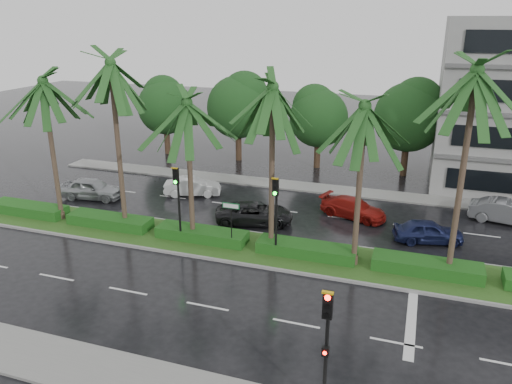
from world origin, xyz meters
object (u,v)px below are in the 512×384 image
(signal_near, at_px, (326,345))
(signal_median_left, at_px, (178,194))
(car_blue, at_px, (428,231))
(street_sign, at_px, (231,214))
(car_silver, at_px, (92,189))
(car_white, at_px, (192,186))
(car_darkgrey, at_px, (254,213))
(car_grey, at_px, (507,212))
(car_red, at_px, (353,208))

(signal_near, distance_m, signal_median_left, 13.93)
(signal_median_left, bearing_deg, car_blue, 20.00)
(street_sign, distance_m, car_silver, 13.02)
(car_blue, bearing_deg, car_white, 66.43)
(car_silver, height_order, car_white, car_silver)
(car_silver, xyz_separation_m, car_blue, (22.14, 0.06, -0.09))
(car_darkgrey, bearing_deg, car_grey, -86.90)
(signal_median_left, distance_m, car_white, 8.41)
(car_white, relative_size, car_blue, 1.04)
(car_silver, relative_size, car_darkgrey, 0.92)
(car_silver, relative_size, car_red, 1.02)
(car_grey, bearing_deg, signal_median_left, 127.59)
(street_sign, xyz_separation_m, car_blue, (10.00, 4.55, -1.48))
(signal_near, height_order, signal_median_left, signal_median_left)
(signal_median_left, relative_size, street_sign, 1.68)
(street_sign, bearing_deg, car_blue, 24.47)
(car_darkgrey, bearing_deg, car_red, -78.21)
(car_white, xyz_separation_m, car_red, (11.35, -0.48, -0.03))
(car_darkgrey, distance_m, car_red, 6.28)
(signal_near, height_order, car_blue, signal_near)
(signal_near, relative_size, car_darkgrey, 0.93)
(car_white, relative_size, car_darkgrey, 0.84)
(signal_near, xyz_separation_m, car_blue, (3.00, 14.42, -1.86))
(car_grey, bearing_deg, signal_near, 168.26)
(car_white, bearing_deg, signal_near, -161.87)
(car_silver, bearing_deg, car_grey, -88.44)
(signal_median_left, bearing_deg, car_darkgrey, 54.87)
(signal_near, relative_size, signal_median_left, 1.00)
(car_silver, relative_size, car_white, 1.10)
(car_darkgrey, height_order, car_blue, car_darkgrey)
(signal_median_left, height_order, car_grey, signal_median_left)
(car_silver, height_order, car_blue, car_silver)
(car_silver, bearing_deg, signal_median_left, -125.08)
(car_darkgrey, bearing_deg, car_silver, 71.79)
(car_silver, distance_m, car_darkgrey, 12.08)
(car_darkgrey, relative_size, car_red, 1.11)
(car_white, bearing_deg, signal_median_left, -177.90)
(car_white, relative_size, car_grey, 0.91)
(car_silver, bearing_deg, street_sign, -118.30)
(signal_near, relative_size, car_red, 1.03)
(car_white, height_order, car_red, car_white)
(car_silver, xyz_separation_m, car_red, (17.64, 2.41, -0.12))
(car_darkgrey, xyz_separation_m, car_grey, (14.57, 4.99, 0.06))
(car_white, xyz_separation_m, car_grey, (20.35, 1.60, 0.06))
(signal_median_left, xyz_separation_m, car_grey, (17.50, 9.16, -2.29))
(street_sign, xyz_separation_m, car_red, (5.50, 6.90, -1.51))
(car_silver, bearing_deg, car_white, -73.34)
(car_grey, bearing_deg, street_sign, 131.72)
(signal_near, distance_m, car_red, 16.94)
(signal_near, height_order, car_white, signal_near)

